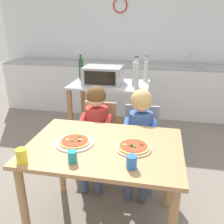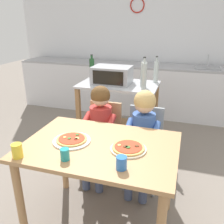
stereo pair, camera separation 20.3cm
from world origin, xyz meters
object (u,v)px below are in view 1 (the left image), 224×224
dining_chair_left (99,135)px  bottle_dark_olive_oil (81,69)px  bottle_clear_vinegar (137,76)px  dining_chair_right (140,140)px  pizza_plate_cream (133,147)px  toaster_oven (103,75)px  drinking_cup_yellow (22,156)px  child_in_blue_striped_shirt (140,128)px  drinking_cup_blue (132,162)px  kitchen_island_cart (110,106)px  dining_table (104,159)px  pizza_plate_white (75,142)px  drinking_cup_teal (72,157)px  child_in_red_shirt (95,124)px  bottle_tall_green_wine (146,71)px  bottle_brown_beer (135,74)px

dining_chair_left → bottle_dark_olive_oil: bearing=118.5°
bottle_clear_vinegar → dining_chair_right: bottle_clear_vinegar is taller
dining_chair_right → pizza_plate_cream: bearing=-90.0°
toaster_oven → drinking_cup_yellow: toaster_oven is taller
drinking_cup_yellow → child_in_blue_striped_shirt: bearing=52.0°
drinking_cup_blue → dining_chair_right: bearing=90.9°
kitchen_island_cart → child_in_blue_striped_shirt: 0.87m
dining_table → dining_chair_left: 0.74m
toaster_oven → drinking_cup_blue: (0.54, -1.53, -0.19)m
bottle_clear_vinegar → pizza_plate_cream: bearing=-84.7°
pizza_plate_white → drinking_cup_teal: bearing=-73.6°
child_in_red_shirt → pizza_plate_white: bearing=-90.0°
drinking_cup_blue → bottle_clear_vinegar: bearing=95.0°
dining_chair_right → pizza_plate_white: size_ratio=2.81×
dining_chair_right → pizza_plate_cream: dining_chair_right is taller
child_in_red_shirt → dining_chair_left: bearing=90.0°
bottle_dark_olive_oil → dining_chair_left: bearing=-61.5°
bottle_tall_green_wine → dining_table: size_ratio=0.28×
dining_table → drinking_cup_teal: drinking_cup_teal is taller
child_in_blue_striped_shirt → drinking_cup_blue: child_in_blue_striped_shirt is taller
toaster_oven → pizza_plate_cream: bearing=-67.8°
dining_table → pizza_plate_white: bearing=-175.2°
child_in_blue_striped_shirt → drinking_cup_yellow: size_ratio=10.14×
toaster_oven → bottle_dark_olive_oil: size_ratio=1.47×
kitchen_island_cart → bottle_dark_olive_oil: size_ratio=3.06×
bottle_tall_green_wine → dining_chair_left: 1.07m
dining_table → drinking_cup_teal: 0.34m
child_in_blue_striped_shirt → drinking_cup_yellow: bearing=-128.0°
bottle_brown_beer → child_in_blue_striped_shirt: size_ratio=0.34×
dining_chair_left → drinking_cup_blue: bearing=-64.2°
dining_chair_right → drinking_cup_yellow: 1.26m
kitchen_island_cart → bottle_brown_beer: bottle_brown_beer is taller
kitchen_island_cart → toaster_oven: (-0.08, -0.02, 0.40)m
bottle_brown_beer → bottle_dark_olive_oil: bottle_brown_beer is taller
dining_chair_right → drinking_cup_teal: (-0.37, -0.94, 0.32)m
toaster_oven → drinking_cup_yellow: (-0.16, -1.61, -0.19)m
dining_chair_right → toaster_oven: bearing=131.0°
dining_table → drinking_cup_blue: bearing=-47.3°
drinking_cup_teal → child_in_red_shirt: bearing=95.0°
kitchen_island_cart → drinking_cup_yellow: (-0.24, -1.63, 0.22)m
pizza_plate_cream → drinking_cup_teal: drinking_cup_teal is taller
bottle_brown_beer → drinking_cup_blue: (0.15, -1.48, -0.24)m
drinking_cup_blue → bottle_dark_olive_oil: bearing=117.1°
child_in_blue_striped_shirt → toaster_oven: bearing=126.0°
bottle_clear_vinegar → child_in_red_shirt: bearing=-123.9°
dining_table → pizza_plate_white: pizza_plate_white is taller
pizza_plate_cream → drinking_cup_teal: 0.45m
dining_chair_left → child_in_red_shirt: child_in_red_shirt is taller
drinking_cup_blue → drinking_cup_teal: 0.39m
child_in_blue_striped_shirt → pizza_plate_white: (-0.44, -0.57, 0.10)m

